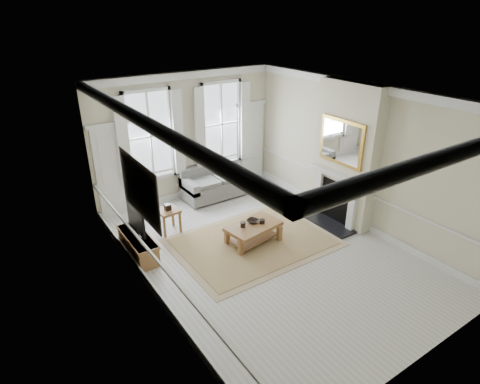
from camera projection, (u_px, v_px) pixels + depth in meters
floor at (267, 252)px, 8.71m from camera, size 7.20×7.20×0.00m
ceiling at (272, 95)px, 7.29m from camera, size 7.20×7.20×0.00m
back_wall at (187, 137)px, 10.71m from camera, size 5.20×0.00×5.20m
left_wall at (146, 215)px, 6.68m from camera, size 0.00×7.20×7.20m
right_wall at (358, 156)px, 9.32m from camera, size 0.00×7.20×7.20m
window_left at (150, 136)px, 10.06m from camera, size 1.26×0.20×2.20m
window_right at (221, 124)px, 11.12m from camera, size 1.26×0.20×2.20m
door_left at (114, 172)px, 9.88m from camera, size 0.90×0.08×2.30m
door_right at (250, 144)px, 11.95m from camera, size 0.90×0.08×2.30m
painting at (139, 189)px, 6.78m from camera, size 0.05×1.66×1.06m
chimney_breast at (346, 155)px, 9.38m from camera, size 0.35×1.70×3.38m
hearth at (326, 223)px, 9.87m from camera, size 0.55×1.50×0.05m
fireplace at (335, 195)px, 9.67m from camera, size 0.21×1.45×1.33m
mirror at (341, 142)px, 9.13m from camera, size 0.06×1.26×1.06m
sofa at (215, 184)px, 11.17m from camera, size 1.83×0.89×0.85m
side_table at (168, 214)px, 9.33m from camera, size 0.51×0.51×0.58m
rug at (253, 242)px, 9.08m from camera, size 3.50×2.60×0.02m
coffee_table at (253, 228)px, 8.93m from camera, size 1.31×0.88×0.46m
ceramic_pot_a at (243, 225)px, 8.78m from camera, size 0.12×0.12×0.12m
ceramic_pot_b at (262, 221)px, 8.94m from camera, size 0.13×0.13×0.09m
bowl at (253, 221)px, 8.98m from camera, size 0.34×0.34×0.06m
tv_stand at (138, 245)px, 8.53m from camera, size 0.42×1.32×0.47m
tv at (136, 219)px, 8.27m from camera, size 0.08×0.90×0.68m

